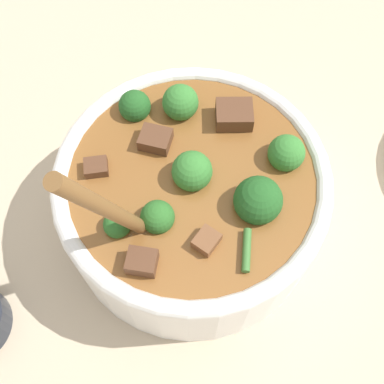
% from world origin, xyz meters
% --- Properties ---
extents(ground_plane, '(4.00, 4.00, 0.00)m').
position_xyz_m(ground_plane, '(0.00, 0.00, 0.00)').
color(ground_plane, '#C6B293').
extents(stew_bowl, '(0.26, 0.26, 0.25)m').
position_xyz_m(stew_bowl, '(-0.00, 0.00, 0.06)').
color(stew_bowl, white).
rests_on(stew_bowl, ground_plane).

